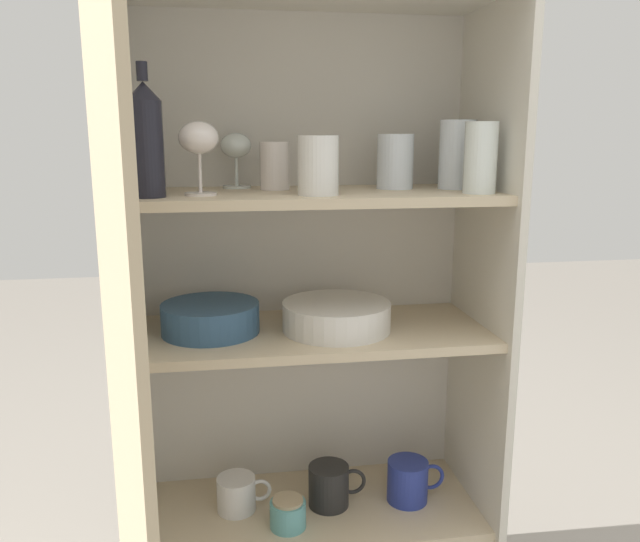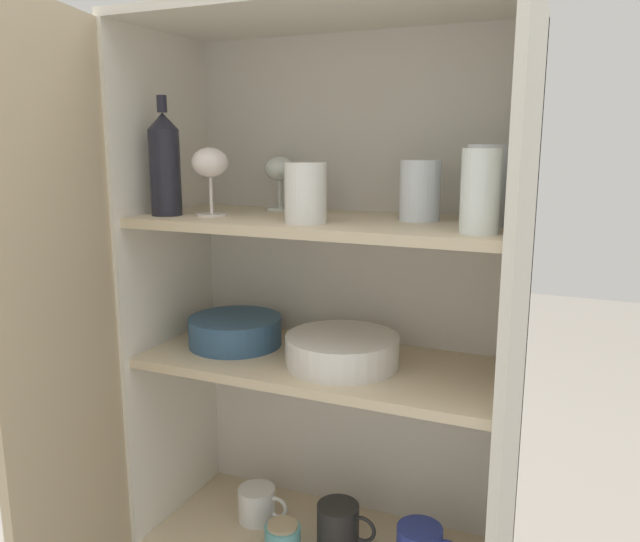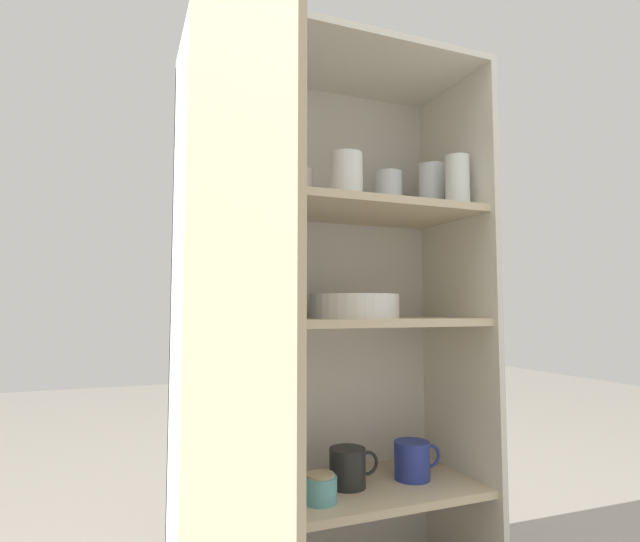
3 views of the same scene
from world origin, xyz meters
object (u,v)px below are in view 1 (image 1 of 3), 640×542
(wine_bottle, at_px, (146,139))
(coffee_mug_primary, at_px, (237,494))
(plate_stack_white, at_px, (336,316))
(storage_jar, at_px, (288,513))
(mixing_bowl_large, at_px, (210,317))

(wine_bottle, height_order, coffee_mug_primary, wine_bottle)
(plate_stack_white, height_order, storage_jar, plate_stack_white)
(plate_stack_white, height_order, mixing_bowl_large, mixing_bowl_large)
(plate_stack_white, relative_size, coffee_mug_primary, 1.87)
(mixing_bowl_large, bearing_deg, wine_bottle, -138.40)
(mixing_bowl_large, height_order, coffee_mug_primary, mixing_bowl_large)
(mixing_bowl_large, distance_m, coffee_mug_primary, 0.43)
(coffee_mug_primary, xyz_separation_m, storage_jar, (0.11, -0.08, -0.01))
(mixing_bowl_large, relative_size, coffee_mug_primary, 1.67)
(mixing_bowl_large, bearing_deg, plate_stack_white, -5.16)
(storage_jar, bearing_deg, mixing_bowl_large, 153.25)
(wine_bottle, relative_size, mixing_bowl_large, 1.17)
(coffee_mug_primary, bearing_deg, storage_jar, -37.33)
(wine_bottle, height_order, plate_stack_white, wine_bottle)
(wine_bottle, relative_size, coffee_mug_primary, 1.95)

